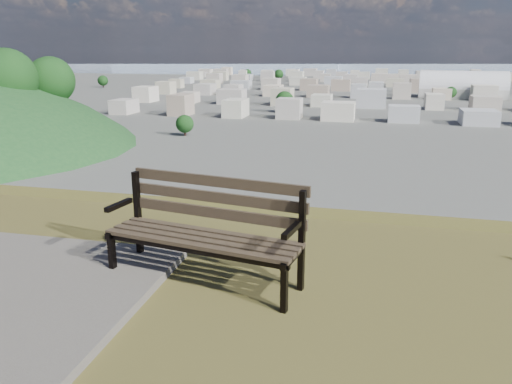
# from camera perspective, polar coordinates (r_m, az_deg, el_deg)

# --- Properties ---
(park_bench) EXTENTS (1.83, 0.85, 0.92)m
(park_bench) POSITION_cam_1_polar(r_m,az_deg,el_deg) (4.47, -5.57, -3.78)
(park_bench) COLOR #463728
(park_bench) RESTS_ON hilltop_mesa
(arena) EXTENTS (49.29, 23.21, 20.33)m
(arena) POSITION_cam_1_polar(r_m,az_deg,el_deg) (322.62, 22.45, 10.80)
(arena) COLOR #BCBBB7
(arena) RESTS_ON ground
(city_blocks) EXTENTS (395.00, 361.00, 7.00)m
(city_blocks) POSITION_cam_1_polar(r_m,az_deg,el_deg) (397.03, 13.85, 12.08)
(city_blocks) COLOR beige
(city_blocks) RESTS_ON ground
(city_trees) EXTENTS (406.52, 387.20, 9.98)m
(city_trees) POSITION_cam_1_polar(r_m,az_deg,el_deg) (322.81, 9.00, 11.79)
(city_trees) COLOR #301F18
(city_trees) RESTS_ON ground
(bay_water) EXTENTS (2400.00, 700.00, 0.12)m
(bay_water) POSITION_cam_1_polar(r_m,az_deg,el_deg) (902.29, 14.04, 13.75)
(bay_water) COLOR #8FA4B6
(bay_water) RESTS_ON ground
(far_hills) EXTENTS (2050.00, 340.00, 60.00)m
(far_hills) POSITION_cam_1_polar(r_m,az_deg,el_deg) (1406.17, 11.61, 15.55)
(far_hills) COLOR #8D99AF
(far_hills) RESTS_ON ground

